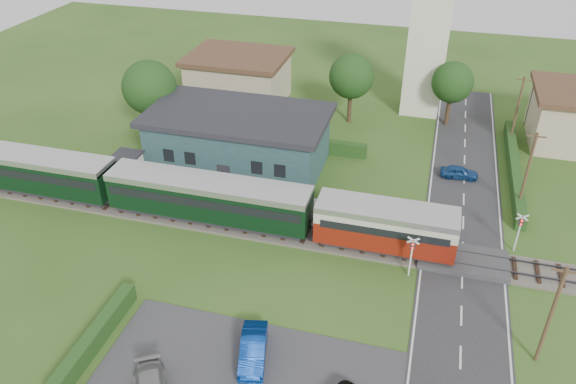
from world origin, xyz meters
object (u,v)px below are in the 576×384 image
(equipment_hut, at_px, (128,167))
(crossing_signal_near, at_px, (412,251))
(station_building, at_px, (239,139))
(house_west, at_px, (239,78))
(car_park_blue, at_px, (253,349))
(church_tower, at_px, (431,17))
(crossing_signal_far, at_px, (520,227))
(train, at_px, (171,192))
(pedestrian_near, at_px, (299,198))
(car_on_road, at_px, (459,172))
(pedestrian_far, at_px, (174,176))

(equipment_hut, relative_size, crossing_signal_near, 0.78)
(station_building, xyz_separation_m, house_west, (-5.00, 14.01, 0.10))
(station_building, relative_size, car_park_blue, 3.88)
(church_tower, xyz_separation_m, crossing_signal_far, (8.60, -23.61, -8.08))
(equipment_hut, bearing_deg, crossing_signal_far, -1.46)
(equipment_hut, distance_m, crossing_signal_far, 31.61)
(train, xyz_separation_m, crossing_signal_near, (18.84, -2.41, -0.04))
(station_building, bearing_deg, pedestrian_near, -40.45)
(church_tower, relative_size, car_on_road, 5.43)
(car_park_blue, bearing_deg, equipment_hut, 123.42)
(house_west, distance_m, pedestrian_far, 19.47)
(pedestrian_far, bearing_deg, car_on_road, -84.53)
(crossing_signal_near, distance_m, pedestrian_near, 10.64)
(crossing_signal_far, height_order, car_park_blue, crossing_signal_far)
(equipment_hut, bearing_deg, car_on_road, 17.73)
(train, distance_m, car_park_blue, 16.39)
(crossing_signal_near, height_order, pedestrian_near, crossing_signal_near)
(train, xyz_separation_m, pedestrian_far, (-1.56, 3.61, -0.90))
(equipment_hut, height_order, church_tower, church_tower)
(crossing_signal_near, height_order, pedestrian_far, crossing_signal_near)
(pedestrian_near, bearing_deg, car_on_road, -127.40)
(house_west, distance_m, pedestrian_near, 23.57)
(station_building, relative_size, crossing_signal_far, 4.88)
(crossing_signal_near, xyz_separation_m, crossing_signal_far, (7.20, 4.80, 0.00))
(church_tower, bearing_deg, station_building, -131.41)
(crossing_signal_far, bearing_deg, train, -174.75)
(pedestrian_near, height_order, pedestrian_far, pedestrian_near)
(train, distance_m, crossing_signal_far, 26.15)
(crossing_signal_near, relative_size, crossing_signal_far, 1.00)
(crossing_signal_near, bearing_deg, station_building, 145.19)
(station_building, relative_size, house_west, 1.48)
(crossing_signal_near, height_order, car_on_road, crossing_signal_near)
(church_tower, height_order, crossing_signal_near, church_tower)
(pedestrian_far, bearing_deg, car_park_blue, -156.15)
(equipment_hut, height_order, crossing_signal_near, crossing_signal_near)
(car_on_road, height_order, pedestrian_near, pedestrian_near)
(train, distance_m, car_on_road, 25.05)
(equipment_hut, height_order, pedestrian_far, equipment_hut)
(crossing_signal_far, bearing_deg, pedestrian_near, 178.34)
(train, height_order, crossing_signal_far, train)
(equipment_hut, xyz_separation_m, car_on_road, (27.49, 8.79, -1.15))
(train, xyz_separation_m, crossing_signal_far, (26.04, 2.39, -0.04))
(station_building, height_order, train, station_building)
(crossing_signal_far, height_order, pedestrian_near, crossing_signal_far)
(train, bearing_deg, car_on_road, 28.66)
(equipment_hut, height_order, station_building, station_building)
(station_building, bearing_deg, crossing_signal_near, -34.81)
(church_tower, relative_size, house_west, 1.63)
(crossing_signal_near, xyz_separation_m, car_on_road, (3.09, 14.40, -1.54))
(car_on_road, bearing_deg, pedestrian_far, 106.43)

